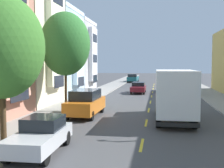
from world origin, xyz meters
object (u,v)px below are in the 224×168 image
object	(u,v)px
street_tree_second	(65,44)
parked_hatchback_white	(187,89)
street_tree_nearest	(1,47)
parked_pickup_charcoal	(180,81)
parked_hatchback_silver	(41,135)
delivery_box_truck	(174,92)
parked_suv_orange	(86,103)
parked_pickup_teal	(133,78)
moving_burgundy_sedan	(138,87)

from	to	relation	value
street_tree_second	parked_hatchback_white	size ratio (longest dim) A/B	1.92
street_tree_nearest	parked_pickup_charcoal	size ratio (longest dim) A/B	1.29
street_tree_second	parked_hatchback_white	xyz separation A→B (m)	(10.64, 13.76, -4.61)
street_tree_second	parked_pickup_charcoal	distance (m)	31.63
parked_hatchback_silver	street_tree_nearest	bearing A→B (deg)	161.54
parked_hatchback_silver	delivery_box_truck	bearing A→B (deg)	52.38
parked_suv_orange	parked_pickup_teal	xyz separation A→B (m)	(0.02, 38.57, -0.16)
parked_pickup_charcoal	delivery_box_truck	bearing A→B (deg)	-94.88
parked_hatchback_silver	parked_pickup_charcoal	bearing A→B (deg)	77.44
delivery_box_truck	parked_hatchback_silver	world-z (taller)	delivery_box_truck
street_tree_nearest	moving_burgundy_sedan	size ratio (longest dim) A/B	1.53
parked_pickup_teal	parked_pickup_charcoal	size ratio (longest dim) A/B	1.00
street_tree_nearest	street_tree_second	world-z (taller)	street_tree_second
parked_pickup_charcoal	parked_hatchback_silver	world-z (taller)	parked_pickup_charcoal
street_tree_second	parked_pickup_charcoal	size ratio (longest dim) A/B	1.44
parked_pickup_teal	parked_pickup_charcoal	world-z (taller)	same
delivery_box_truck	parked_hatchback_silver	bearing A→B (deg)	-127.62
parked_suv_orange	parked_pickup_charcoal	world-z (taller)	parked_suv_orange
street_tree_nearest	delivery_box_truck	size ratio (longest dim) A/B	0.96
moving_burgundy_sedan	delivery_box_truck	bearing A→B (deg)	-78.34
delivery_box_truck	parked_pickup_teal	bearing A→B (deg)	99.08
parked_hatchback_white	parked_pickup_charcoal	size ratio (longest dim) A/B	0.75
street_tree_nearest	parked_suv_orange	xyz separation A→B (m)	(1.90, 7.82, -3.62)
parked_hatchback_white	moving_burgundy_sedan	xyz separation A→B (m)	(-6.04, 1.82, -0.01)
parked_suv_orange	parked_hatchback_silver	world-z (taller)	parked_suv_orange
parked_pickup_teal	street_tree_nearest	bearing A→B (deg)	-92.38
parked_hatchback_white	moving_burgundy_sedan	world-z (taller)	parked_hatchback_white
moving_burgundy_sedan	street_tree_nearest	bearing A→B (deg)	-100.60
parked_hatchback_silver	moving_burgundy_sedan	size ratio (longest dim) A/B	0.90
street_tree_second	parked_pickup_teal	xyz separation A→B (m)	(1.93, 37.40, -4.54)
street_tree_second	street_tree_nearest	bearing A→B (deg)	-90.00
parked_hatchback_silver	parked_hatchback_white	bearing A→B (deg)	70.15
parked_hatchback_silver	moving_burgundy_sedan	world-z (taller)	parked_hatchback_silver
parked_suv_orange	parked_hatchback_white	bearing A→B (deg)	59.66
parked_pickup_teal	parked_hatchback_silver	xyz separation A→B (m)	(0.24, -47.11, -0.07)
parked_hatchback_white	parked_hatchback_silver	size ratio (longest dim) A/B	0.99
street_tree_nearest	parked_suv_orange	distance (m)	8.83
street_tree_second	parked_hatchback_silver	distance (m)	10.97
street_tree_second	moving_burgundy_sedan	size ratio (longest dim) A/B	1.71
delivery_box_truck	parked_suv_orange	size ratio (longest dim) A/B	1.49
parked_pickup_teal	moving_burgundy_sedan	distance (m)	21.99
delivery_box_truck	moving_burgundy_sedan	world-z (taller)	delivery_box_truck
street_tree_nearest	parked_suv_orange	size ratio (longest dim) A/B	1.42
moving_burgundy_sedan	parked_hatchback_white	bearing A→B (deg)	-16.77
street_tree_second	moving_burgundy_sedan	bearing A→B (deg)	73.55
parked_suv_orange	parked_pickup_charcoal	distance (m)	31.81
parked_pickup_charcoal	moving_burgundy_sedan	distance (m)	15.14
parked_pickup_teal	parked_hatchback_white	bearing A→B (deg)	-69.77
delivery_box_truck	parked_pickup_charcoal	xyz separation A→B (m)	(2.67, 31.24, -1.10)
parked_suv_orange	parked_pickup_charcoal	xyz separation A→B (m)	(8.96, 30.52, -0.16)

